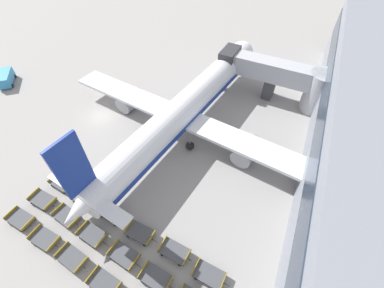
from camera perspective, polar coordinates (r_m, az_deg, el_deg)
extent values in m
plane|color=gray|center=(43.10, -19.41, 5.86)|extent=(500.00, 500.00, 0.00)
cube|color=#232D3D|center=(29.63, 26.00, 0.52)|extent=(0.12, 69.97, 4.22)
cylinder|color=#A8AAB2|center=(44.74, 26.45, 10.26)|extent=(4.48, 4.48, 6.38)
cube|color=#A8AAB2|center=(44.08, 17.68, 15.29)|extent=(15.15, 3.64, 2.98)
cube|color=#2D2D33|center=(45.55, 8.26, 18.07)|extent=(2.59, 4.58, 3.58)
cube|color=#38383D|center=(45.73, 16.77, 11.92)|extent=(1.72, 2.75, 3.39)
cylinder|color=silver|center=(36.57, -1.21, 8.46)|extent=(9.15, 37.33, 4.05)
sphere|color=silver|center=(50.62, 11.13, 19.39)|extent=(3.85, 3.85, 3.85)
cone|color=silver|center=(28.29, -22.88, -12.34)|extent=(4.48, 5.34, 3.85)
cube|color=navy|center=(24.45, -25.10, -4.67)|extent=(0.70, 3.05, 6.46)
cube|color=silver|center=(27.95, -22.13, -10.67)|extent=(10.77, 2.94, 0.24)
cube|color=silver|center=(36.21, -2.49, 6.10)|extent=(38.23, 8.93, 0.44)
cylinder|color=gray|center=(34.34, 11.94, -1.41)|extent=(3.29, 4.45, 2.74)
cylinder|color=gray|center=(42.69, -13.46, 9.47)|extent=(3.29, 4.45, 2.74)
cube|color=navy|center=(37.01, -1.19, 7.61)|extent=(8.72, 33.66, 0.73)
cylinder|color=#56565B|center=(46.00, 6.98, 13.87)|extent=(0.24, 0.24, 2.18)
sphere|color=black|center=(46.60, 6.85, 12.75)|extent=(1.20, 1.20, 1.20)
cylinder|color=#56565B|center=(34.49, -0.49, 0.85)|extent=(0.24, 0.24, 2.18)
sphere|color=black|center=(35.28, -0.48, -0.38)|extent=(1.20, 1.20, 1.20)
cylinder|color=#56565B|center=(37.11, -8.12, 4.34)|extent=(0.24, 0.24, 2.18)
sphere|color=black|center=(37.85, -7.95, 3.12)|extent=(1.20, 1.20, 1.20)
cube|color=teal|center=(58.05, -36.09, 11.81)|extent=(4.71, 4.94, 1.68)
cube|color=#1E232D|center=(59.92, -35.87, 13.26)|extent=(1.29, 1.17, 0.59)
sphere|color=black|center=(59.42, -34.70, 12.27)|extent=(0.60, 0.60, 0.60)
sphere|color=black|center=(60.04, -36.33, 11.75)|extent=(0.60, 0.60, 0.60)
sphere|color=black|center=(56.78, -35.12, 10.57)|extent=(0.60, 0.60, 0.60)
sphere|color=black|center=(57.44, -36.81, 10.04)|extent=(0.60, 0.60, 0.60)
cube|color=#424449|center=(34.64, -33.89, -13.59)|extent=(3.01, 1.93, 0.10)
cube|color=olive|center=(33.56, -32.64, -14.63)|extent=(0.17, 1.78, 0.32)
cube|color=olive|center=(35.44, -35.35, -12.24)|extent=(0.17, 1.78, 0.32)
cube|color=#333338|center=(33.57, -32.01, -15.26)|extent=(0.70, 0.10, 0.06)
sphere|color=black|center=(34.20, -33.58, -15.65)|extent=(0.36, 0.36, 0.36)
sphere|color=black|center=(34.33, -31.71, -13.90)|extent=(0.36, 0.36, 0.36)
sphere|color=black|center=(35.54, -35.49, -13.90)|extent=(0.36, 0.36, 0.36)
sphere|color=black|center=(35.66, -33.68, -12.24)|extent=(0.36, 0.36, 0.36)
cube|color=#424449|center=(32.05, -29.98, -17.70)|extent=(3.00, 1.91, 0.10)
cube|color=olive|center=(31.08, -28.43, -18.92)|extent=(0.16, 1.78, 0.32)
cube|color=olive|center=(32.73, -31.71, -16.18)|extent=(0.16, 1.78, 0.32)
cube|color=#333338|center=(31.14, -27.72, -19.57)|extent=(0.70, 0.09, 0.06)
sphere|color=black|center=(31.72, -29.53, -19.96)|extent=(0.36, 0.36, 0.36)
sphere|color=black|center=(31.85, -27.53, -18.01)|extent=(0.36, 0.36, 0.36)
sphere|color=black|center=(32.90, -31.85, -17.96)|extent=(0.36, 0.36, 0.36)
sphere|color=black|center=(33.02, -29.91, -16.11)|extent=(0.36, 0.36, 0.36)
cube|color=#424449|center=(29.93, -25.18, -21.88)|extent=(3.12, 2.12, 0.10)
cube|color=olive|center=(29.06, -23.43, -23.42)|extent=(0.30, 1.77, 0.32)
cube|color=olive|center=(30.48, -27.07, -20.08)|extent=(0.30, 1.77, 0.32)
cube|color=#333338|center=(29.18, -22.68, -24.12)|extent=(0.70, 0.15, 0.06)
sphere|color=black|center=(29.73, -24.75, -24.36)|extent=(0.36, 0.36, 0.36)
sphere|color=black|center=(29.81, -22.49, -22.33)|extent=(0.36, 0.36, 0.36)
sphere|color=black|center=(30.73, -27.31, -21.94)|extent=(0.36, 0.36, 0.36)
sphere|color=black|center=(30.81, -25.12, -20.01)|extent=(0.36, 0.36, 0.36)
cube|color=#424449|center=(28.04, -18.98, -27.14)|extent=(3.08, 2.04, 0.10)
cube|color=olive|center=(28.41, -21.34, -25.27)|extent=(0.25, 1.78, 0.32)
sphere|color=black|center=(28.08, -15.96, -27.44)|extent=(0.36, 0.36, 0.36)
sphere|color=black|center=(28.74, -21.54, -27.23)|extent=(0.36, 0.36, 0.36)
sphere|color=black|center=(28.83, -19.28, -25.02)|extent=(0.36, 0.36, 0.36)
cube|color=#424449|center=(34.85, -30.31, -10.59)|extent=(3.01, 1.92, 0.10)
cube|color=olive|center=(33.79, -28.95, -11.50)|extent=(0.17, 1.78, 0.32)
cube|color=olive|center=(35.64, -31.85, -9.34)|extent=(0.17, 1.78, 0.32)
cube|color=#333338|center=(33.81, -28.33, -12.11)|extent=(0.70, 0.09, 0.06)
sphere|color=black|center=(34.36, -29.93, -12.59)|extent=(0.36, 0.36, 0.36)
sphere|color=black|center=(34.62, -28.14, -10.84)|extent=(0.36, 0.36, 0.36)
sphere|color=black|center=(35.68, -31.98, -10.99)|extent=(0.36, 0.36, 0.36)
sphere|color=black|center=(35.93, -30.24, -9.33)|extent=(0.36, 0.36, 0.36)
cube|color=#424449|center=(32.35, -26.11, -14.16)|extent=(3.15, 2.18, 0.10)
cube|color=olive|center=(31.36, -24.65, -15.41)|extent=(0.34, 1.77, 0.32)
cube|color=olive|center=(33.03, -27.72, -12.60)|extent=(0.34, 1.77, 0.32)
cube|color=#333338|center=(31.42, -24.01, -16.11)|extent=(0.70, 0.16, 0.06)
sphere|color=black|center=(31.98, -25.81, -16.41)|extent=(0.36, 0.36, 0.36)
sphere|color=black|center=(32.16, -23.75, -14.61)|extent=(0.36, 0.36, 0.36)
sphere|color=black|center=(33.17, -27.97, -14.35)|extent=(0.36, 0.36, 0.36)
sphere|color=black|center=(33.34, -25.98, -12.64)|extent=(0.36, 0.36, 0.36)
cube|color=#424449|center=(30.21, -21.32, -18.21)|extent=(3.10, 2.09, 0.10)
cube|color=olive|center=(29.36, -19.46, -19.57)|extent=(0.28, 1.77, 0.32)
cube|color=olive|center=(30.76, -23.28, -16.56)|extent=(0.28, 1.77, 0.32)
cube|color=#333338|center=(29.47, -18.73, -20.26)|extent=(0.70, 0.14, 0.06)
sphere|color=black|center=(29.95, -20.78, -20.63)|extent=(0.36, 0.36, 0.36)
sphere|color=black|center=(30.17, -18.70, -18.57)|extent=(0.36, 0.36, 0.36)
sphere|color=black|center=(30.94, -23.49, -18.43)|extent=(0.36, 0.36, 0.36)
sphere|color=black|center=(31.15, -21.45, -16.48)|extent=(0.36, 0.36, 0.36)
cube|color=#424449|center=(28.39, -14.92, -22.73)|extent=(3.11, 2.10, 0.10)
cube|color=olive|center=(27.70, -12.64, -24.22)|extent=(0.28, 1.77, 0.32)
cube|color=olive|center=(28.76, -17.24, -20.96)|extent=(0.28, 1.77, 0.32)
cube|color=#333338|center=(27.88, -11.85, -24.89)|extent=(0.70, 0.14, 0.06)
sphere|color=black|center=(28.26, -14.18, -25.30)|extent=(0.36, 0.36, 0.36)
sphere|color=black|center=(28.50, -12.05, -23.00)|extent=(0.36, 0.36, 0.36)
sphere|color=black|center=(29.02, -17.44, -22.93)|extent=(0.36, 0.36, 0.36)
sphere|color=black|center=(29.25, -15.32, -20.75)|extent=(0.36, 0.36, 0.36)
cube|color=#424449|center=(27.17, -8.07, -27.32)|extent=(3.04, 1.98, 0.10)
cube|color=olive|center=(26.66, -5.25, -28.75)|extent=(0.20, 1.78, 0.32)
cube|color=olive|center=(27.34, -10.84, -25.64)|extent=(0.20, 1.78, 0.32)
cube|color=#333338|center=(26.91, -4.39, -29.34)|extent=(0.70, 0.11, 0.06)
sphere|color=black|center=(27.44, -5.01, -27.33)|extent=(0.36, 0.36, 0.36)
sphere|color=black|center=(27.66, -10.94, -27.68)|extent=(0.36, 0.36, 0.36)
sphere|color=black|center=(27.92, -8.94, -25.19)|extent=(0.36, 0.36, 0.36)
sphere|color=black|center=(27.12, -0.98, -29.36)|extent=(0.36, 0.36, 0.36)
cube|color=#424449|center=(35.29, -26.92, -7.62)|extent=(3.09, 2.07, 0.10)
cube|color=olive|center=(34.23, -25.57, -8.50)|extent=(0.26, 1.78, 0.32)
cube|color=olive|center=(36.07, -28.42, -6.38)|extent=(0.26, 1.78, 0.32)
cube|color=#333338|center=(34.24, -24.97, -9.13)|extent=(0.70, 0.13, 0.06)
sphere|color=black|center=(34.77, -26.58, -9.58)|extent=(0.36, 0.36, 0.36)
sphere|color=black|center=(35.09, -24.79, -7.92)|extent=(0.36, 0.36, 0.36)
sphere|color=black|center=(36.08, -28.60, -8.01)|extent=(0.36, 0.36, 0.36)
sphere|color=black|center=(36.39, -26.86, -6.44)|extent=(0.36, 0.36, 0.36)
cube|color=#424449|center=(32.78, -22.81, -11.12)|extent=(3.14, 2.16, 0.10)
cube|color=olive|center=(31.82, -21.25, -12.22)|extent=(0.32, 1.77, 0.32)
cube|color=olive|center=(33.46, -24.49, -9.67)|extent=(0.32, 1.77, 0.32)
cube|color=#333338|center=(31.87, -20.62, -12.89)|extent=(0.70, 0.15, 0.06)
sphere|color=black|center=(32.36, -22.42, -13.29)|extent=(0.36, 0.36, 0.36)
sphere|color=black|center=(32.66, -20.49, -11.49)|extent=(0.36, 0.36, 0.36)
sphere|color=black|center=(33.53, -24.71, -11.42)|extent=(0.36, 0.36, 0.36)
sphere|color=black|center=(33.83, -22.82, -9.72)|extent=(0.36, 0.36, 0.36)
cube|color=#424449|center=(30.71, -17.32, -14.47)|extent=(3.08, 2.04, 0.10)
cube|color=olive|center=(29.88, -15.35, -15.63)|extent=(0.24, 1.78, 0.32)
cube|color=olive|center=(31.23, -19.35, -12.98)|extent=(0.24, 1.78, 0.32)
cube|color=#333338|center=(30.00, -14.64, -16.29)|extent=(0.70, 0.12, 0.06)
sphere|color=black|center=(30.38, -16.66, -16.79)|extent=(0.36, 0.36, 0.36)
sphere|color=black|center=(30.75, -14.78, -14.74)|extent=(0.36, 0.36, 0.36)
sphere|color=black|center=(31.34, -19.50, -14.85)|extent=(0.36, 0.36, 0.36)
sphere|color=black|center=(31.70, -17.63, -12.90)|extent=(0.36, 0.36, 0.36)
cube|color=#424449|center=(28.96, -11.51, -18.69)|extent=(2.99, 1.89, 0.10)
cube|color=olive|center=(28.31, -9.09, -19.84)|extent=(0.15, 1.78, 0.32)
cube|color=olive|center=(29.30, -13.94, -17.21)|extent=(0.15, 1.78, 0.32)
cube|color=#333338|center=(28.49, -8.31, -20.46)|extent=(0.70, 0.09, 0.06)
sphere|color=black|center=(28.76, -10.53, -21.12)|extent=(0.36, 0.36, 0.36)
sphere|color=black|center=(29.17, -8.79, -18.76)|extent=(0.36, 0.36, 0.36)
sphere|color=black|center=(29.47, -13.99, -19.19)|extent=(0.36, 0.36, 0.36)
sphere|color=black|center=(29.87, -12.21, -16.94)|extent=(0.36, 0.36, 0.36)
cube|color=#424449|center=(27.77, -3.92, -22.62)|extent=(3.03, 1.96, 0.10)
cube|color=olive|center=(27.29, -1.15, -23.83)|extent=(0.19, 1.78, 0.32)
cube|color=olive|center=(27.92, -6.62, -21.08)|extent=(0.19, 1.78, 0.32)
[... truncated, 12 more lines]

